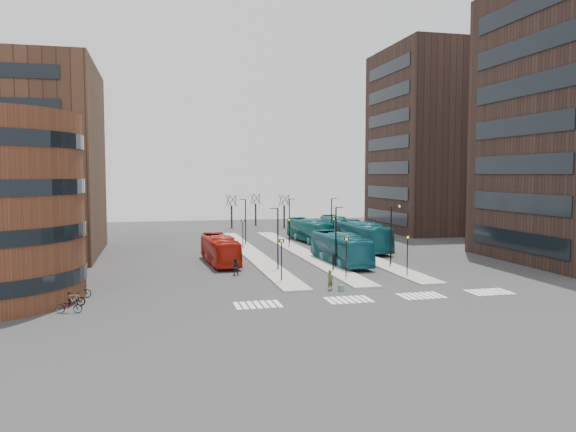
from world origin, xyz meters
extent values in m
plane|color=#29292C|center=(0.00, 0.00, 0.00)|extent=(160.00, 160.00, 0.00)
cube|color=gray|center=(-4.00, 30.00, 0.07)|extent=(2.50, 45.00, 0.15)
cube|color=gray|center=(2.00, 30.00, 0.07)|extent=(2.50, 45.00, 0.15)
cube|color=gray|center=(8.00, 30.00, 0.07)|extent=(2.50, 45.00, 0.15)
cube|color=navy|center=(-0.59, 6.96, 0.26)|extent=(0.43, 0.34, 0.52)
imported|color=#B0190D|center=(-8.52, 23.32, 1.50)|extent=(3.19, 10.93, 3.01)
imported|color=#155B6A|center=(3.93, 20.49, 1.64)|extent=(3.29, 11.91, 3.29)
imported|color=#146566|center=(5.99, 40.11, 1.60)|extent=(3.86, 11.72, 3.20)
imported|color=#135763|center=(10.07, 29.78, 1.78)|extent=(3.14, 12.82, 3.56)
imported|color=#156969|center=(12.37, 47.86, 1.47)|extent=(3.19, 10.69, 2.94)
imported|color=#46482B|center=(-1.29, 7.63, 0.83)|extent=(0.72, 0.65, 1.66)
imported|color=black|center=(-7.93, 16.14, 0.81)|extent=(0.91, 0.78, 1.63)
imported|color=black|center=(1.88, 16.50, 0.81)|extent=(0.72, 1.03, 1.62)
imported|color=black|center=(4.85, 17.98, 0.81)|extent=(0.63, 1.06, 1.62)
imported|color=gray|center=(-21.00, 4.57, 0.47)|extent=(1.87, 0.94, 0.94)
imported|color=gray|center=(-21.00, 6.62, 0.50)|extent=(1.68, 0.55, 1.00)
imported|color=gray|center=(-21.00, 9.52, 0.50)|extent=(1.98, 0.90, 1.01)
cube|color=silver|center=(-9.50, 4.00, 0.01)|extent=(0.35, 2.40, 0.01)
cube|color=silver|center=(-9.00, 4.00, 0.01)|extent=(0.35, 2.40, 0.01)
cube|color=silver|center=(-8.50, 4.00, 0.01)|extent=(0.35, 2.40, 0.01)
cube|color=silver|center=(-8.00, 4.00, 0.01)|extent=(0.35, 2.40, 0.01)
cube|color=silver|center=(-7.50, 4.00, 0.01)|extent=(0.35, 2.40, 0.01)
cube|color=silver|center=(-7.00, 4.00, 0.01)|extent=(0.35, 2.40, 0.01)
cube|color=silver|center=(-6.50, 4.00, 0.01)|extent=(0.35, 2.40, 0.01)
cube|color=silver|center=(-2.50, 4.00, 0.01)|extent=(0.35, 2.40, 0.01)
cube|color=silver|center=(-2.00, 4.00, 0.01)|extent=(0.35, 2.40, 0.01)
cube|color=silver|center=(-1.50, 4.00, 0.01)|extent=(0.35, 2.40, 0.01)
cube|color=silver|center=(-1.00, 4.00, 0.01)|extent=(0.35, 2.40, 0.01)
cube|color=silver|center=(-0.50, 4.00, 0.01)|extent=(0.35, 2.40, 0.01)
cube|color=silver|center=(0.00, 4.00, 0.01)|extent=(0.35, 2.40, 0.01)
cube|color=silver|center=(0.50, 4.00, 0.01)|extent=(0.35, 2.40, 0.01)
cube|color=silver|center=(3.50, 4.00, 0.01)|extent=(0.35, 2.40, 0.01)
cube|color=silver|center=(4.00, 4.00, 0.01)|extent=(0.35, 2.40, 0.01)
cube|color=silver|center=(4.50, 4.00, 0.01)|extent=(0.35, 2.40, 0.01)
cube|color=silver|center=(5.00, 4.00, 0.01)|extent=(0.35, 2.40, 0.01)
cube|color=silver|center=(5.50, 4.00, 0.01)|extent=(0.35, 2.40, 0.01)
cube|color=silver|center=(6.00, 4.00, 0.01)|extent=(0.35, 2.40, 0.01)
cube|color=silver|center=(6.50, 4.00, 0.01)|extent=(0.35, 2.40, 0.01)
cube|color=silver|center=(9.50, 4.00, 0.01)|extent=(0.35, 2.40, 0.01)
cube|color=silver|center=(10.00, 4.00, 0.01)|extent=(0.35, 2.40, 0.01)
cube|color=silver|center=(10.50, 4.00, 0.01)|extent=(0.35, 2.40, 0.01)
cube|color=silver|center=(11.00, 4.00, 0.01)|extent=(0.35, 2.40, 0.01)
cube|color=silver|center=(11.50, 4.00, 0.01)|extent=(0.35, 2.40, 0.01)
cube|color=silver|center=(12.00, 4.00, 0.01)|extent=(0.35, 2.40, 0.01)
cube|color=silver|center=(12.50, 4.00, 0.01)|extent=(0.35, 2.40, 0.01)
cube|color=black|center=(21.94, 16.00, 2.50)|extent=(0.12, 16.00, 2.00)
cube|color=black|center=(21.94, 16.00, 6.50)|extent=(0.12, 16.00, 2.00)
cube|color=black|center=(21.94, 16.00, 10.50)|extent=(0.12, 16.00, 2.00)
cube|color=black|center=(21.94, 16.00, 14.50)|extent=(0.12, 16.00, 2.00)
cube|color=black|center=(21.94, 16.00, 18.50)|extent=(0.12, 16.00, 2.00)
cube|color=black|center=(21.94, 16.00, 22.50)|extent=(0.12, 16.00, 2.00)
cube|color=black|center=(21.94, 16.00, 26.50)|extent=(0.12, 16.00, 2.00)
cube|color=#2F201A|center=(32.00, 50.00, 15.00)|extent=(20.00, 20.00, 30.00)
cube|color=black|center=(21.94, 50.00, 2.50)|extent=(0.12, 16.00, 2.00)
cube|color=black|center=(21.94, 50.00, 6.50)|extent=(0.12, 16.00, 2.00)
cube|color=black|center=(21.94, 50.00, 10.50)|extent=(0.12, 16.00, 2.00)
cube|color=black|center=(21.94, 50.00, 14.50)|extent=(0.12, 16.00, 2.00)
cube|color=black|center=(21.94, 50.00, 18.50)|extent=(0.12, 16.00, 2.00)
cube|color=black|center=(21.94, 50.00, 22.50)|extent=(0.12, 16.00, 2.00)
cube|color=black|center=(21.94, 50.00, 26.50)|extent=(0.12, 16.00, 2.00)
cylinder|color=black|center=(-4.40, 12.00, 1.90)|extent=(0.10, 0.10, 3.50)
cube|color=black|center=(-4.40, 12.00, 3.65)|extent=(0.45, 0.10, 0.30)
cube|color=yellow|center=(-4.40, 11.94, 3.65)|extent=(0.20, 0.02, 0.20)
cylinder|color=black|center=(-4.40, 34.00, 1.90)|extent=(0.10, 0.10, 3.50)
cube|color=black|center=(-4.40, 34.00, 3.65)|extent=(0.45, 0.10, 0.30)
cube|color=yellow|center=(-4.40, 33.94, 3.65)|extent=(0.20, 0.02, 0.20)
cylinder|color=black|center=(1.60, 12.00, 1.90)|extent=(0.10, 0.10, 3.50)
cube|color=black|center=(1.60, 12.00, 3.65)|extent=(0.45, 0.10, 0.30)
cube|color=yellow|center=(1.60, 11.94, 3.65)|extent=(0.20, 0.02, 0.20)
cylinder|color=black|center=(1.60, 34.00, 1.90)|extent=(0.10, 0.10, 3.50)
cube|color=black|center=(1.60, 34.00, 3.65)|extent=(0.45, 0.10, 0.30)
cube|color=yellow|center=(1.60, 33.94, 3.65)|extent=(0.20, 0.02, 0.20)
cylinder|color=black|center=(7.60, 12.00, 1.90)|extent=(0.10, 0.10, 3.50)
cube|color=black|center=(7.60, 12.00, 3.65)|extent=(0.45, 0.10, 0.30)
cube|color=yellow|center=(7.60, 11.94, 3.65)|extent=(0.20, 0.02, 0.20)
cylinder|color=black|center=(7.60, 34.00, 1.90)|extent=(0.10, 0.10, 3.50)
cube|color=black|center=(7.60, 34.00, 3.65)|extent=(0.45, 0.10, 0.30)
cube|color=yellow|center=(7.60, 33.94, 3.65)|extent=(0.20, 0.02, 0.20)
cylinder|color=black|center=(-3.40, 18.00, 3.15)|extent=(0.14, 0.14, 6.00)
cylinder|color=black|center=(-3.85, 18.00, 6.15)|extent=(0.90, 0.08, 0.08)
sphere|color=silver|center=(-4.30, 18.00, 6.15)|extent=(0.24, 0.24, 0.24)
cylinder|color=black|center=(-3.40, 38.00, 3.15)|extent=(0.14, 0.14, 6.00)
cylinder|color=black|center=(-3.85, 38.00, 6.15)|extent=(0.90, 0.08, 0.08)
sphere|color=silver|center=(-4.30, 38.00, 6.15)|extent=(0.24, 0.24, 0.24)
cylinder|color=black|center=(2.60, 18.00, 3.15)|extent=(0.14, 0.14, 6.00)
cylinder|color=black|center=(3.05, 18.00, 6.15)|extent=(0.90, 0.08, 0.08)
sphere|color=silver|center=(3.50, 18.00, 6.15)|extent=(0.24, 0.24, 0.24)
cylinder|color=black|center=(2.60, 38.00, 3.15)|extent=(0.14, 0.14, 6.00)
cylinder|color=black|center=(3.05, 38.00, 6.15)|extent=(0.90, 0.08, 0.08)
sphere|color=silver|center=(3.50, 38.00, 6.15)|extent=(0.24, 0.24, 0.24)
cylinder|color=black|center=(8.60, 18.00, 3.15)|extent=(0.14, 0.14, 6.00)
cylinder|color=black|center=(9.05, 18.00, 6.15)|extent=(0.90, 0.08, 0.08)
sphere|color=silver|center=(9.50, 18.00, 6.15)|extent=(0.24, 0.24, 0.24)
cylinder|color=black|center=(8.60, 38.00, 3.15)|extent=(0.14, 0.14, 6.00)
cylinder|color=black|center=(9.05, 38.00, 6.15)|extent=(0.90, 0.08, 0.08)
sphere|color=silver|center=(9.50, 38.00, 6.15)|extent=(0.24, 0.24, 0.24)
cylinder|color=black|center=(-2.00, 62.00, 2.00)|extent=(0.30, 0.30, 4.00)
cylinder|color=black|center=(-1.30, 62.00, 4.90)|extent=(0.10, 1.56, 1.95)
cylinder|color=black|center=(-1.78, 62.67, 4.90)|extent=(1.48, 0.59, 1.97)
cylinder|color=black|center=(-2.57, 62.41, 4.90)|extent=(0.90, 1.31, 1.99)
cylinder|color=black|center=(-2.57, 61.59, 4.90)|extent=(0.89, 1.31, 1.99)
cylinder|color=black|center=(-1.79, 61.33, 4.90)|extent=(1.48, 0.58, 1.97)
cylinder|color=black|center=(3.00, 66.00, 2.00)|extent=(0.30, 0.30, 4.00)
cylinder|color=black|center=(3.70, 66.00, 4.90)|extent=(0.10, 1.56, 1.95)
cylinder|color=black|center=(3.22, 66.67, 4.90)|extent=(1.48, 0.59, 1.97)
cylinder|color=black|center=(2.43, 66.41, 4.90)|extent=(0.90, 1.31, 1.99)
cylinder|color=black|center=(2.43, 65.59, 4.90)|extent=(0.89, 1.31, 1.99)
cylinder|color=black|center=(3.21, 65.33, 4.90)|extent=(1.48, 0.58, 1.97)
cylinder|color=black|center=(7.00, 60.00, 2.00)|extent=(0.30, 0.30, 4.00)
cylinder|color=black|center=(7.70, 60.00, 4.90)|extent=(0.10, 1.56, 1.95)
cylinder|color=black|center=(7.22, 60.67, 4.90)|extent=(1.48, 0.59, 1.97)
cylinder|color=black|center=(6.43, 60.41, 4.90)|extent=(0.90, 1.31, 1.99)
cylinder|color=black|center=(6.43, 59.59, 4.90)|extent=(0.89, 1.31, 1.99)
cylinder|color=black|center=(7.21, 59.33, 4.90)|extent=(1.48, 0.58, 1.97)
camera|label=1|loc=(-15.23, -35.65, 9.49)|focal=35.00mm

